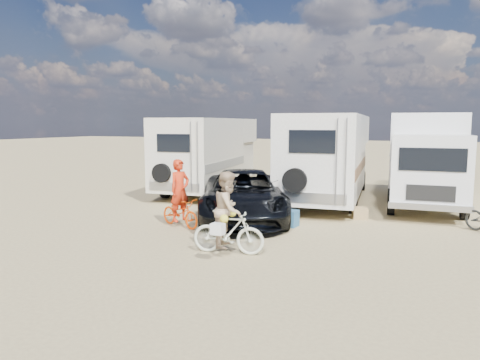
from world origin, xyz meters
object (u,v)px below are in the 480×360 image
at_px(rider_woman, 228,217).
at_px(rv_left, 209,155).
at_px(bike_man, 180,213).
at_px(rider_man, 180,196).
at_px(crate, 360,213).
at_px(box_truck, 426,160).
at_px(dark_suv, 244,195).
at_px(bike_woman, 228,232).
at_px(cooler, 287,218).
at_px(rv_main, 330,157).

bearing_deg(rider_woman, rv_left, 20.90).
bearing_deg(bike_man, rider_man, 0.00).
bearing_deg(crate, rider_woman, -112.32).
relative_size(box_truck, rider_man, 3.83).
xyz_separation_m(box_truck, rider_man, (-6.51, -6.68, -0.79)).
bearing_deg(rider_man, dark_suv, -16.43).
bearing_deg(bike_woman, rider_woman, -100.17).
distance_m(rider_woman, cooler, 3.42).
distance_m(dark_suv, cooler, 1.71).
distance_m(rv_main, rv_left, 5.42).
relative_size(rv_main, dark_suv, 1.63).
bearing_deg(rv_main, bike_woman, -98.53).
height_order(rv_left, bike_woman, rv_left).
xyz_separation_m(dark_suv, rider_woman, (1.23, -3.67, 0.11)).
distance_m(rider_man, cooler, 3.29).
relative_size(dark_suv, cooler, 9.27).
distance_m(rv_main, rider_man, 7.43).
xyz_separation_m(bike_man, cooler, (2.90, 1.41, -0.18)).
xyz_separation_m(bike_man, crate, (4.72, 3.39, -0.24)).
xyz_separation_m(box_truck, cooler, (-3.62, -5.26, -1.47)).
height_order(rv_left, rider_man, rv_left).
distance_m(box_truck, bike_woman, 9.55).
height_order(box_truck, dark_suv, box_truck).
distance_m(bike_man, crate, 5.81).
xyz_separation_m(rv_main, bike_woman, (-0.35, -8.73, -1.17)).
relative_size(rider_woman, crate, 3.92).
bearing_deg(cooler, crate, 52.47).
relative_size(bike_woman, crate, 3.80).
distance_m(box_truck, cooler, 6.55).
relative_size(rv_main, rv_left, 1.27).
height_order(rv_left, crate, rv_left).
distance_m(dark_suv, crate, 3.84).
xyz_separation_m(bike_woman, cooler, (0.36, 3.34, -0.28)).
relative_size(box_truck, cooler, 11.58).
bearing_deg(rider_man, bike_woman, -106.78).
bearing_deg(dark_suv, rv_main, 47.96).
relative_size(box_truck, rider_woman, 3.95).
bearing_deg(dark_suv, crate, 1.01).
height_order(rv_main, rider_man, rv_main).
height_order(rv_main, crate, rv_main).
height_order(rv_left, bike_man, rv_left).
bearing_deg(rv_left, box_truck, -6.23).
bearing_deg(bike_woman, dark_suv, 8.41).
distance_m(rv_main, box_truck, 3.63).
relative_size(bike_woman, cooler, 2.85).
height_order(rv_main, rv_left, rv_main).
relative_size(rv_main, rider_man, 4.98).
xyz_separation_m(rv_main, crate, (1.83, -3.42, -1.51)).
bearing_deg(crate, rv_main, 118.21).
bearing_deg(rider_woman, bike_man, 42.68).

